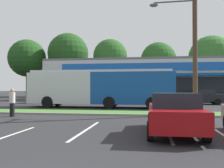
{
  "coord_description": "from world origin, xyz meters",
  "views": [
    {
      "loc": [
        2.15,
        -2.9,
        1.74
      ],
      "look_at": [
        -1.07,
        18.1,
        2.04
      ],
      "focal_mm": 41.04,
      "sensor_mm": 36.0,
      "label": 1
    }
  ],
  "objects_px": {
    "car_0": "(174,113)",
    "car_2": "(48,96)",
    "utility_pole": "(193,30)",
    "car_3": "(135,96)",
    "city_bus": "(101,87)",
    "car_1": "(201,97)",
    "pedestrian_near_bench": "(12,102)"
  },
  "relations": [
    {
      "from": "pedestrian_near_bench",
      "to": "city_bus",
      "type": "bearing_deg",
      "value": -162.2
    },
    {
      "from": "city_bus",
      "to": "car_1",
      "type": "bearing_deg",
      "value": -147.96
    },
    {
      "from": "car_0",
      "to": "car_2",
      "type": "bearing_deg",
      "value": 35.36
    },
    {
      "from": "car_1",
      "to": "city_bus",
      "type": "bearing_deg",
      "value": 31.29
    },
    {
      "from": "car_2",
      "to": "car_3",
      "type": "distance_m",
      "value": 9.69
    },
    {
      "from": "car_0",
      "to": "pedestrian_near_bench",
      "type": "relative_size",
      "value": 2.73
    },
    {
      "from": "utility_pole",
      "to": "pedestrian_near_bench",
      "type": "xyz_separation_m",
      "value": [
        -10.89,
        -2.65,
        -4.6
      ]
    },
    {
      "from": "city_bus",
      "to": "car_0",
      "type": "distance_m",
      "value": 13.3
    },
    {
      "from": "city_bus",
      "to": "car_1",
      "type": "height_order",
      "value": "city_bus"
    },
    {
      "from": "car_3",
      "to": "pedestrian_near_bench",
      "type": "height_order",
      "value": "pedestrian_near_bench"
    },
    {
      "from": "car_3",
      "to": "pedestrian_near_bench",
      "type": "relative_size",
      "value": 2.84
    },
    {
      "from": "city_bus",
      "to": "pedestrian_near_bench",
      "type": "relative_size",
      "value": 7.59
    },
    {
      "from": "car_0",
      "to": "car_1",
      "type": "height_order",
      "value": "car_0"
    },
    {
      "from": "utility_pole",
      "to": "car_3",
      "type": "distance_m",
      "value": 12.38
    },
    {
      "from": "car_2",
      "to": "car_3",
      "type": "bearing_deg",
      "value": 2.32
    },
    {
      "from": "car_3",
      "to": "car_2",
      "type": "bearing_deg",
      "value": -177.68
    },
    {
      "from": "utility_pole",
      "to": "car_1",
      "type": "xyz_separation_m",
      "value": [
        2.54,
        10.89,
        -4.66
      ]
    },
    {
      "from": "city_bus",
      "to": "car_2",
      "type": "distance_m",
      "value": 8.77
    },
    {
      "from": "city_bus",
      "to": "car_0",
      "type": "height_order",
      "value": "city_bus"
    },
    {
      "from": "car_1",
      "to": "car_2",
      "type": "height_order",
      "value": "car_2"
    },
    {
      "from": "car_2",
      "to": "pedestrian_near_bench",
      "type": "relative_size",
      "value": 2.66
    },
    {
      "from": "car_0",
      "to": "pedestrian_near_bench",
      "type": "xyz_separation_m",
      "value": [
        -9.11,
        4.46,
        0.05
      ]
    },
    {
      "from": "car_2",
      "to": "pedestrian_near_bench",
      "type": "xyz_separation_m",
      "value": [
        3.18,
        -12.86,
        0.03
      ]
    },
    {
      "from": "car_0",
      "to": "car_3",
      "type": "distance_m",
      "value": 17.89
    },
    {
      "from": "car_0",
      "to": "car_3",
      "type": "bearing_deg",
      "value": 8.35
    },
    {
      "from": "car_0",
      "to": "car_1",
      "type": "distance_m",
      "value": 18.51
    },
    {
      "from": "city_bus",
      "to": "car_0",
      "type": "xyz_separation_m",
      "value": [
        5.22,
        -12.19,
        -0.98
      ]
    },
    {
      "from": "car_1",
      "to": "pedestrian_near_bench",
      "type": "distance_m",
      "value": 19.07
    },
    {
      "from": "car_2",
      "to": "car_1",
      "type": "bearing_deg",
      "value": 2.36
    },
    {
      "from": "city_bus",
      "to": "pedestrian_near_bench",
      "type": "xyz_separation_m",
      "value": [
        -3.88,
        -7.73,
        -0.92
      ]
    },
    {
      "from": "car_3",
      "to": "utility_pole",
      "type": "bearing_deg",
      "value": -67.51
    },
    {
      "from": "city_bus",
      "to": "car_3",
      "type": "height_order",
      "value": "city_bus"
    }
  ]
}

